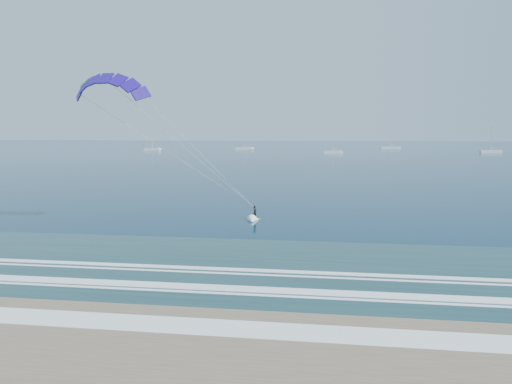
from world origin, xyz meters
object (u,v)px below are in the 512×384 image
object	(u,v)px
sailboat_1	(244,148)
sailboat_0	(152,149)
sailboat_4	(491,151)
kitesurfer_rig	(184,147)
sailboat_2	(333,152)
sailboat_3	(390,148)

from	to	relation	value
sailboat_1	sailboat_0	bearing A→B (deg)	-159.11
sailboat_1	sailboat_4	world-z (taller)	sailboat_1
kitesurfer_rig	sailboat_4	distance (m)	200.54
sailboat_0	sailboat_4	world-z (taller)	sailboat_4
sailboat_2	sailboat_3	bearing A→B (deg)	59.80
sailboat_0	kitesurfer_rig	bearing A→B (deg)	-68.63
sailboat_0	sailboat_1	size ratio (longest dim) A/B	0.92
kitesurfer_rig	sailboat_0	size ratio (longest dim) A/B	1.71
kitesurfer_rig	sailboat_2	bearing A→B (deg)	82.48
sailboat_2	sailboat_3	xyz separation A→B (m)	(33.90, 58.23, 0.02)
sailboat_2	sailboat_4	world-z (taller)	sailboat_4
sailboat_3	sailboat_4	world-z (taller)	sailboat_3
kitesurfer_rig	sailboat_2	distance (m)	162.16
kitesurfer_rig	sailboat_2	size ratio (longest dim) A/B	1.81
sailboat_2	sailboat_3	world-z (taller)	sailboat_3
sailboat_0	sailboat_3	bearing A→B (deg)	16.43
sailboat_0	sailboat_2	xyz separation A→B (m)	(92.25, -21.03, -0.00)
sailboat_2	sailboat_4	bearing A→B (deg)	12.65
kitesurfer_rig	sailboat_0	world-z (taller)	kitesurfer_rig
sailboat_0	sailboat_3	xyz separation A→B (m)	(126.14, 37.20, 0.01)
sailboat_2	sailboat_0	bearing A→B (deg)	167.16
kitesurfer_rig	sailboat_3	size ratio (longest dim) A/B	1.45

